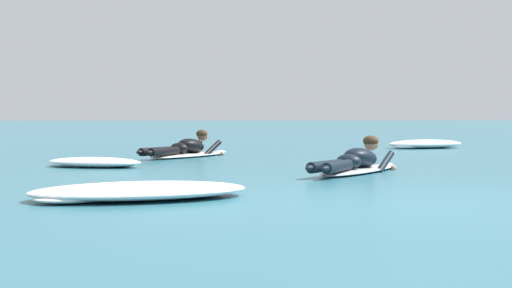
% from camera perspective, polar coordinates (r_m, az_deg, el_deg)
% --- Properties ---
extents(ground_plane, '(120.00, 120.00, 0.00)m').
position_cam_1_polar(ground_plane, '(17.17, 1.91, -0.45)').
color(ground_plane, '#2D6B7A').
extents(surfer_near, '(1.78, 2.38, 0.53)m').
position_cam_1_polar(surfer_near, '(10.84, 7.13, -1.33)').
color(surfer_near, silver).
rests_on(surfer_near, ground).
extents(surfer_far, '(1.80, 2.38, 0.55)m').
position_cam_1_polar(surfer_far, '(14.63, -4.94, -0.41)').
color(surfer_far, white).
rests_on(surfer_far, ground).
extents(whitewater_front, '(2.02, 1.39, 0.19)m').
position_cam_1_polar(whitewater_front, '(18.55, 11.91, -0.01)').
color(whitewater_front, white).
rests_on(whitewater_front, ground).
extents(whitewater_mid_left, '(1.61, 1.16, 0.15)m').
position_cam_1_polar(whitewater_mid_left, '(12.16, -11.37, -1.30)').
color(whitewater_mid_left, white).
rests_on(whitewater_mid_left, ground).
extents(whitewater_mid_right, '(2.30, 1.62, 0.15)m').
position_cam_1_polar(whitewater_mid_right, '(7.68, -8.24, -3.32)').
color(whitewater_mid_right, white).
rests_on(whitewater_mid_right, ground).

